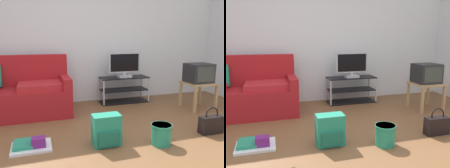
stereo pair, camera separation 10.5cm
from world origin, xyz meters
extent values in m
cube|color=brown|center=(0.00, 0.00, -0.01)|extent=(9.00, 9.80, 0.02)
cube|color=silver|center=(0.00, 2.45, 1.35)|extent=(9.00, 0.10, 2.70)
cube|color=maroon|center=(-1.29, 1.81, 0.23)|extent=(1.94, 0.83, 0.45)
cube|color=maroon|center=(-1.29, 2.13, 0.72)|extent=(1.94, 0.20, 0.53)
cube|color=maroon|center=(-0.39, 1.81, 0.54)|extent=(0.14, 0.83, 0.18)
cube|color=#AF2026|center=(-0.75, 1.75, 0.50)|extent=(0.78, 0.58, 0.10)
cube|color=black|center=(0.80, 2.09, 0.50)|extent=(0.96, 0.39, 0.02)
cube|color=black|center=(0.80, 2.09, 0.25)|extent=(0.92, 0.37, 0.02)
cube|color=black|center=(0.80, 2.09, 0.01)|extent=(0.96, 0.39, 0.02)
cylinder|color=#B7B7BC|center=(0.33, 1.92, 0.25)|extent=(0.03, 0.03, 0.51)
cylinder|color=#B7B7BC|center=(1.26, 1.92, 0.25)|extent=(0.03, 0.03, 0.51)
cylinder|color=#B7B7BC|center=(0.33, 2.27, 0.25)|extent=(0.03, 0.03, 0.51)
cylinder|color=#B7B7BC|center=(1.26, 2.27, 0.25)|extent=(0.03, 0.03, 0.51)
cube|color=#B2B2B7|center=(0.80, 2.07, 0.53)|extent=(0.25, 0.22, 0.05)
cube|color=#B2B2B7|center=(0.80, 2.07, 0.58)|extent=(0.05, 0.04, 0.04)
cube|color=#B2B2B7|center=(0.80, 2.07, 0.80)|extent=(0.64, 0.04, 0.40)
cube|color=black|center=(0.80, 2.05, 0.80)|extent=(0.58, 0.01, 0.34)
cube|color=tan|center=(1.94, 1.28, 0.47)|extent=(0.50, 0.50, 0.03)
cube|color=tan|center=(1.72, 1.07, 0.23)|extent=(0.04, 0.04, 0.45)
cube|color=tan|center=(2.15, 1.07, 0.23)|extent=(0.04, 0.04, 0.45)
cube|color=tan|center=(1.72, 1.50, 0.23)|extent=(0.04, 0.04, 0.45)
cube|color=tan|center=(2.15, 1.50, 0.23)|extent=(0.04, 0.04, 0.45)
cube|color=#232326|center=(1.94, 1.30, 0.65)|extent=(0.43, 0.37, 0.34)
cube|color=#333833|center=(1.94, 1.12, 0.65)|extent=(0.35, 0.01, 0.26)
cube|color=#238466|center=(-0.08, 0.35, 0.19)|extent=(0.33, 0.19, 0.38)
cube|color=#1A634C|center=(-0.08, 0.24, 0.12)|extent=(0.25, 0.04, 0.17)
cylinder|color=#1A634C|center=(-0.18, 0.47, 0.21)|extent=(0.04, 0.04, 0.30)
cylinder|color=#1A634C|center=(0.01, 0.47, 0.21)|extent=(0.04, 0.04, 0.30)
cube|color=black|center=(1.37, 0.26, 0.12)|extent=(0.33, 0.13, 0.24)
torus|color=black|center=(1.37, 0.26, 0.27)|extent=(0.20, 0.02, 0.20)
cylinder|color=#238466|center=(0.55, 0.16, 0.13)|extent=(0.24, 0.24, 0.25)
cylinder|color=#238466|center=(0.55, 0.16, 0.24)|extent=(0.25, 0.25, 0.02)
cube|color=silver|center=(-0.95, 0.53, 0.01)|extent=(0.46, 0.35, 0.03)
cube|color=#661E70|center=(-0.87, 0.49, 0.08)|extent=(0.16, 0.12, 0.11)
cube|color=#238466|center=(-1.04, 0.57, 0.05)|extent=(0.22, 0.28, 0.04)
camera|label=1|loc=(-0.84, -2.20, 1.29)|focal=37.71mm
camera|label=2|loc=(-0.74, -2.23, 1.29)|focal=37.71mm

